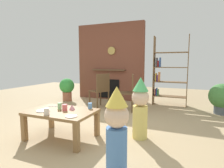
% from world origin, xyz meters
% --- Properties ---
extents(ground_plane, '(12.00, 12.00, 0.00)m').
position_xyz_m(ground_plane, '(0.00, 0.00, 0.00)').
color(ground_plane, tan).
extents(brick_fireplace_feature, '(2.20, 0.28, 2.40)m').
position_xyz_m(brick_fireplace_feature, '(-0.82, 2.60, 1.19)').
color(brick_fireplace_feature, brown).
rests_on(brick_fireplace_feature, ground_plane).
extents(bookshelf, '(0.90, 0.28, 1.90)m').
position_xyz_m(bookshelf, '(0.99, 2.40, 0.89)').
color(bookshelf, brown).
rests_on(bookshelf, ground_plane).
extents(coffee_table, '(1.02, 0.68, 0.44)m').
position_xyz_m(coffee_table, '(-0.31, -0.55, 0.37)').
color(coffee_table, olive).
rests_on(coffee_table, ground_plane).
extents(paper_cup_near_left, '(0.08, 0.08, 0.10)m').
position_xyz_m(paper_cup_near_left, '(-0.26, -0.52, 0.49)').
color(paper_cup_near_left, '#E5666B').
rests_on(paper_cup_near_left, coffee_table).
extents(paper_cup_near_right, '(0.06, 0.06, 0.11)m').
position_xyz_m(paper_cup_near_right, '(-0.38, -0.50, 0.49)').
color(paper_cup_near_right, '#8CD18C').
rests_on(paper_cup_near_right, coffee_table).
extents(paper_cup_center, '(0.08, 0.08, 0.10)m').
position_xyz_m(paper_cup_center, '(-0.36, -0.81, 0.49)').
color(paper_cup_center, silver).
rests_on(paper_cup_center, coffee_table).
extents(paper_cup_far_left, '(0.07, 0.07, 0.09)m').
position_xyz_m(paper_cup_far_left, '(0.04, -0.26, 0.48)').
color(paper_cup_far_left, '#669EE0').
rests_on(paper_cup_far_left, coffee_table).
extents(paper_plate_front, '(0.16, 0.16, 0.01)m').
position_xyz_m(paper_plate_front, '(0.02, -0.75, 0.44)').
color(paper_plate_front, white).
rests_on(paper_plate_front, coffee_table).
extents(paper_plate_rear, '(0.20, 0.20, 0.01)m').
position_xyz_m(paper_plate_rear, '(-0.55, -0.67, 0.44)').
color(paper_plate_rear, white).
rests_on(paper_plate_rear, coffee_table).
extents(birthday_cake_slice, '(0.10, 0.10, 0.08)m').
position_xyz_m(birthday_cake_slice, '(-0.18, -0.44, 0.48)').
color(birthday_cake_slice, pink).
rests_on(birthday_cake_slice, coffee_table).
extents(table_fork, '(0.14, 0.08, 0.01)m').
position_xyz_m(table_fork, '(-0.60, -0.39, 0.44)').
color(table_fork, silver).
rests_on(table_fork, coffee_table).
extents(child_with_cone_hat, '(0.26, 0.26, 0.94)m').
position_xyz_m(child_with_cone_hat, '(0.80, -1.07, 0.50)').
color(child_with_cone_hat, '#4C7FC6').
rests_on(child_with_cone_hat, ground_plane).
extents(child_in_pink, '(0.27, 0.27, 0.96)m').
position_xyz_m(child_in_pink, '(0.82, -0.08, 0.51)').
color(child_in_pink, '#E0CC66').
rests_on(child_in_pink, ground_plane).
extents(dining_chair_left, '(0.54, 0.54, 0.90)m').
position_xyz_m(dining_chair_left, '(-0.57, 1.40, 0.51)').
color(dining_chair_left, brown).
rests_on(dining_chair_left, ground_plane).
extents(dining_chair_middle, '(0.49, 0.49, 0.90)m').
position_xyz_m(dining_chair_middle, '(0.17, 1.42, 0.51)').
color(dining_chair_middle, brown).
rests_on(dining_chair_middle, ground_plane).
extents(potted_plant_tall, '(0.56, 0.56, 0.70)m').
position_xyz_m(potted_plant_tall, '(2.23, 1.94, 0.39)').
color(potted_plant_tall, '#4C5660').
rests_on(potted_plant_tall, ground_plane).
extents(potted_plant_short, '(0.45, 0.45, 0.70)m').
position_xyz_m(potted_plant_short, '(-1.94, 1.82, 0.41)').
color(potted_plant_short, '#9E5B42').
rests_on(potted_plant_short, ground_plane).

